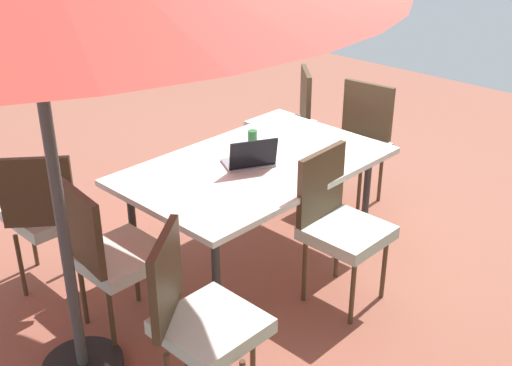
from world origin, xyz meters
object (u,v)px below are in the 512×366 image
dining_table (256,170)px  laptop (250,160)px  chair_east (110,251)px  cup (252,138)px  chair_north (339,221)px  chair_southeast (46,211)px  chair_northeast (198,315)px  chair_southwest (288,119)px  chair_west (357,139)px

dining_table → laptop: (0.07, 0.01, 0.10)m
chair_east → cup: chair_east is taller
dining_table → cup: size_ratio=16.45×
chair_east → laptop: size_ratio=2.47×
chair_north → chair_east: size_ratio=1.00×
chair_southeast → chair_northeast: size_ratio=1.00×
chair_southwest → chair_northeast: size_ratio=1.00×
chair_west → chair_east: (2.38, -0.00, 0.00)m
chair_west → cup: bearing=-107.1°
dining_table → chair_west: bearing=-177.9°
chair_west → chair_southeast: same height
dining_table → chair_northeast: chair_northeast is taller
chair_southwest → chair_southeast: size_ratio=1.00×
chair_southwest → chair_north: bearing=4.2°
chair_southwest → chair_west: (-0.03, 0.72, 0.00)m
dining_table → chair_southwest: size_ratio=1.83×
chair_southwest → laptop: bearing=-15.5°
chair_west → chair_northeast: size_ratio=1.00×
chair_southwest → chair_north: (1.16, 1.44, 0.00)m
chair_southeast → chair_east: bearing=130.2°
dining_table → chair_southwest: chair_southwest is taller
chair_northeast → chair_east: bearing=50.7°
chair_east → chair_southwest: bearing=-66.4°
chair_east → chair_northeast: (0.04, 0.80, 0.00)m
chair_southwest → laptop: chair_southwest is taller
chair_west → laptop: bearing=-94.1°
chair_west → cup: 1.06m
dining_table → chair_west: 1.23m
laptop → chair_west: bearing=-150.6°
chair_north → cup: chair_north is taller
laptop → chair_northeast: bearing=60.7°
chair_northeast → chair_north: bearing=-32.9°
dining_table → laptop: 0.12m
chair_southeast → chair_northeast: bearing=128.7°
dining_table → chair_north: 0.69m
chair_northeast → cup: (-1.40, -0.99, 0.25)m
dining_table → chair_north: (-0.04, 0.68, -0.14)m
dining_table → chair_northeast: size_ratio=1.83×
dining_table → chair_east: 1.16m
chair_north → laptop: bearing=96.1°
chair_southeast → laptop: size_ratio=2.47×
chair_southwest → cup: size_ratio=9.00×
dining_table → chair_southwest: bearing=-147.5°
chair_southeast → cup: (-1.36, 0.51, 0.25)m
chair_east → chair_northeast: bearing=-176.2°
cup → chair_east: bearing=8.0°
cup → laptop: bearing=41.7°
chair_southwest → chair_southeast: 2.35m
chair_west → chair_northeast: (2.42, 0.80, 0.00)m
chair_west → laptop: chair_west is taller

